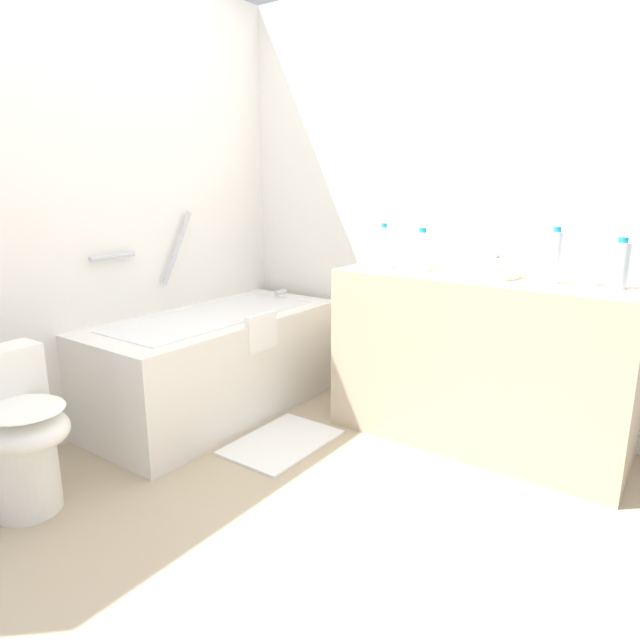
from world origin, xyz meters
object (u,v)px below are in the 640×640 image
at_px(sink_basin, 483,269).
at_px(water_bottle_2, 555,257).
at_px(water_bottle_1, 384,246).
at_px(drinking_glass_2, 589,274).
at_px(sink_faucet, 496,263).
at_px(drinking_glass_0, 387,260).
at_px(drinking_glass_3, 428,261).
at_px(bath_mat, 282,442).
at_px(water_bottle_0, 422,251).
at_px(bathtub, 217,360).
at_px(water_bottle_3, 620,265).
at_px(toilet, 16,432).
at_px(drinking_glass_1, 404,259).

xyz_separation_m(sink_basin, water_bottle_2, (-0.02, -0.32, 0.08)).
bearing_deg(water_bottle_1, drinking_glass_2, -90.86).
distance_m(sink_faucet, drinking_glass_0, 0.55).
distance_m(water_bottle_1, drinking_glass_3, 0.26).
bearing_deg(bath_mat, sink_faucet, -43.54).
distance_m(sink_basin, water_bottle_1, 0.57).
bearing_deg(bath_mat, water_bottle_1, -17.42).
xyz_separation_m(water_bottle_2, drinking_glass_0, (-0.02, 0.82, -0.08)).
bearing_deg(water_bottle_0, water_bottle_1, 72.22).
distance_m(bathtub, water_bottle_2, 1.85).
relative_size(sink_basin, water_bottle_3, 1.59).
height_order(water_bottle_2, drinking_glass_3, water_bottle_2).
xyz_separation_m(bathtub, water_bottle_2, (0.47, -1.66, 0.67)).
xyz_separation_m(toilet, drinking_glass_1, (1.66, -0.83, 0.57)).
bearing_deg(water_bottle_0, drinking_glass_3, 5.39).
bearing_deg(water_bottle_2, drinking_glass_2, -73.78).
relative_size(water_bottle_1, water_bottle_3, 1.03).
relative_size(water_bottle_2, drinking_glass_3, 3.15).
height_order(water_bottle_0, drinking_glass_3, water_bottle_0).
relative_size(sink_faucet, drinking_glass_0, 1.92).
bearing_deg(bathtub, drinking_glass_0, -61.21).
bearing_deg(bathtub, water_bottle_1, -55.46).
relative_size(sink_faucet, water_bottle_1, 0.68).
distance_m(sink_faucet, water_bottle_3, 0.61).
height_order(bathtub, drinking_glass_0, bathtub).
xyz_separation_m(toilet, drinking_glass_2, (1.68, -1.72, 0.57)).
xyz_separation_m(bathtub, water_bottle_1, (0.53, -0.77, 0.66)).
height_order(toilet, drinking_glass_1, drinking_glass_1).
distance_m(water_bottle_0, bath_mat, 1.20).
bearing_deg(drinking_glass_1, water_bottle_1, 76.04).
distance_m(water_bottle_0, water_bottle_1, 0.28).
bearing_deg(sink_basin, drinking_glass_0, 94.12).
height_order(sink_faucet, drinking_glass_0, sink_faucet).
height_order(toilet, drinking_glass_3, drinking_glass_3).
xyz_separation_m(water_bottle_2, bath_mat, (-0.59, 1.09, -0.97)).
xyz_separation_m(sink_basin, water_bottle_0, (-0.05, 0.30, 0.07)).
height_order(bathtub, bath_mat, bathtub).
bearing_deg(bathtub, water_bottle_0, -66.71).
bearing_deg(drinking_glass_2, bath_mat, 117.09).
distance_m(sink_faucet, drinking_glass_3, 0.34).
bearing_deg(sink_faucet, water_bottle_0, 129.50).
bearing_deg(drinking_glass_3, toilet, 150.97).
height_order(water_bottle_0, water_bottle_1, water_bottle_1).
xyz_separation_m(sink_basin, sink_faucet, (0.20, 0.00, 0.01)).
height_order(sink_basin, drinking_glass_1, drinking_glass_1).
distance_m(water_bottle_2, drinking_glass_1, 0.75).
relative_size(sink_basin, water_bottle_1, 1.53).
xyz_separation_m(bathtub, toilet, (-1.16, -0.08, 0.03)).
relative_size(bathtub, drinking_glass_1, 16.79).
distance_m(drinking_glass_1, drinking_glass_2, 0.89).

